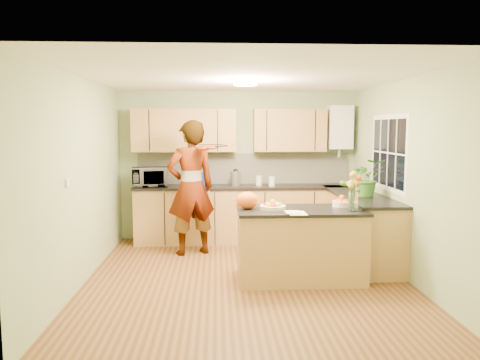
{
  "coord_description": "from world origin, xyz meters",
  "views": [
    {
      "loc": [
        -0.37,
        -5.72,
        1.89
      ],
      "look_at": [
        -0.06,
        0.5,
        1.2
      ],
      "focal_mm": 35.0,
      "sensor_mm": 36.0,
      "label": 1
    }
  ],
  "objects": [
    {
      "name": "floor",
      "position": [
        0.0,
        0.0,
        0.0
      ],
      "size": [
        4.5,
        4.5,
        0.0
      ],
      "primitive_type": "plane",
      "color": "#563518",
      "rests_on": "ground"
    },
    {
      "name": "ceiling",
      "position": [
        0.0,
        0.0,
        2.5
      ],
      "size": [
        4.0,
        4.5,
        0.02
      ],
      "primitive_type": "cube",
      "color": "white",
      "rests_on": "wall_back"
    },
    {
      "name": "wall_back",
      "position": [
        0.0,
        2.25,
        1.25
      ],
      "size": [
        4.0,
        0.02,
        2.5
      ],
      "primitive_type": "cube",
      "color": "#92AD7B",
      "rests_on": "floor"
    },
    {
      "name": "wall_front",
      "position": [
        0.0,
        -2.25,
        1.25
      ],
      "size": [
        4.0,
        0.02,
        2.5
      ],
      "primitive_type": "cube",
      "color": "#92AD7B",
      "rests_on": "floor"
    },
    {
      "name": "wall_left",
      "position": [
        -2.0,
        0.0,
        1.25
      ],
      "size": [
        0.02,
        4.5,
        2.5
      ],
      "primitive_type": "cube",
      "color": "#92AD7B",
      "rests_on": "floor"
    },
    {
      "name": "wall_right",
      "position": [
        2.0,
        0.0,
        1.25
      ],
      "size": [
        0.02,
        4.5,
        2.5
      ],
      "primitive_type": "cube",
      "color": "#92AD7B",
      "rests_on": "floor"
    },
    {
      "name": "back_counter",
      "position": [
        0.1,
        1.95,
        0.47
      ],
      "size": [
        3.64,
        0.62,
        0.94
      ],
      "color": "#AB7A44",
      "rests_on": "floor"
    },
    {
      "name": "right_counter",
      "position": [
        1.7,
        0.85,
        0.47
      ],
      "size": [
        0.62,
        2.24,
        0.94
      ],
      "color": "#AB7A44",
      "rests_on": "floor"
    },
    {
      "name": "splashback",
      "position": [
        0.1,
        2.23,
        1.2
      ],
      "size": [
        3.6,
        0.02,
        0.52
      ],
      "primitive_type": "cube",
      "color": "beige",
      "rests_on": "back_counter"
    },
    {
      "name": "upper_cabinets",
      "position": [
        -0.18,
        2.08,
        1.85
      ],
      "size": [
        3.2,
        0.34,
        0.7
      ],
      "color": "#AB7A44",
      "rests_on": "wall_back"
    },
    {
      "name": "boiler",
      "position": [
        1.7,
        2.09,
        1.9
      ],
      "size": [
        0.4,
        0.3,
        0.86
      ],
      "color": "white",
      "rests_on": "wall_back"
    },
    {
      "name": "window_right",
      "position": [
        1.99,
        0.6,
        1.55
      ],
      "size": [
        0.01,
        1.3,
        1.05
      ],
      "color": "white",
      "rests_on": "wall_right"
    },
    {
      "name": "light_switch",
      "position": [
        -1.99,
        -0.6,
        1.3
      ],
      "size": [
        0.02,
        0.09,
        0.09
      ],
      "primitive_type": "cube",
      "color": "white",
      "rests_on": "wall_left"
    },
    {
      "name": "ceiling_lamp",
      "position": [
        0.0,
        0.3,
        2.46
      ],
      "size": [
        0.3,
        0.3,
        0.07
      ],
      "color": "#FFEABF",
      "rests_on": "ceiling"
    },
    {
      "name": "peninsula_island",
      "position": [
        0.67,
        -0.07,
        0.45
      ],
      "size": [
        1.56,
        0.8,
        0.9
      ],
      "color": "#AB7A44",
      "rests_on": "floor"
    },
    {
      "name": "fruit_dish",
      "position": [
        0.32,
        -0.07,
        0.94
      ],
      "size": [
        0.32,
        0.32,
        0.11
      ],
      "color": "#F9E6C7",
      "rests_on": "peninsula_island"
    },
    {
      "name": "orange_bowl",
      "position": [
        1.22,
        0.08,
        0.95
      ],
      "size": [
        0.24,
        0.24,
        0.14
      ],
      "color": "#F9E6C7",
      "rests_on": "peninsula_island"
    },
    {
      "name": "flower_vase",
      "position": [
        1.27,
        -0.25,
        1.24
      ],
      "size": [
        0.28,
        0.28,
        0.52
      ],
      "rotation": [
        0.0,
        0.0,
        0.34
      ],
      "color": "silver",
      "rests_on": "peninsula_island"
    },
    {
      "name": "orange_bag",
      "position": [
        0.01,
        -0.02,
        1.0
      ],
      "size": [
        0.31,
        0.28,
        0.21
      ],
      "primitive_type": "ellipsoid",
      "rotation": [
        0.0,
        0.0,
        -0.17
      ],
      "color": "orange",
      "rests_on": "peninsula_island"
    },
    {
      "name": "papers",
      "position": [
        0.57,
        -0.37,
        0.9
      ],
      "size": [
        0.21,
        0.28,
        0.01
      ],
      "primitive_type": "cube",
      "color": "white",
      "rests_on": "peninsula_island"
    },
    {
      "name": "violinist",
      "position": [
        -0.75,
        1.21,
        1.0
      ],
      "size": [
        0.85,
        0.71,
        2.0
      ],
      "primitive_type": "imported",
      "rotation": [
        0.0,
        0.0,
        3.51
      ],
      "color": "#EDAC91",
      "rests_on": "floor"
    },
    {
      "name": "violin",
      "position": [
        -0.55,
        0.99,
        1.6
      ],
      "size": [
        0.58,
        0.5,
        0.14
      ],
      "primitive_type": null,
      "rotation": [
        0.17,
        0.0,
        -0.61
      ],
      "color": "#4A1404",
      "rests_on": "violinist"
    },
    {
      "name": "microwave",
      "position": [
        -1.46,
        1.92,
        1.09
      ],
      "size": [
        0.62,
        0.47,
        0.31
      ],
      "primitive_type": "imported",
      "rotation": [
        0.0,
        0.0,
        0.19
      ],
      "color": "white",
      "rests_on": "back_counter"
    },
    {
      "name": "blue_box",
      "position": [
        -0.66,
        1.94,
        1.05
      ],
      "size": [
        0.28,
        0.21,
        0.21
      ],
      "primitive_type": "cube",
      "rotation": [
        0.0,
        0.0,
        -0.06
      ],
      "color": "navy",
      "rests_on": "back_counter"
    },
    {
      "name": "kettle",
      "position": [
        -0.06,
        1.95,
        1.07
      ],
      "size": [
        0.17,
        0.17,
        0.33
      ],
      "rotation": [
        0.0,
        0.0,
        0.38
      ],
      "color": "#B4B4B9",
      "rests_on": "back_counter"
    },
    {
      "name": "jar_cream",
      "position": [
        0.33,
        1.97,
        1.02
      ],
      "size": [
        0.13,
        0.13,
        0.16
      ],
      "primitive_type": "cylinder",
      "rotation": [
        0.0,
        0.0,
        0.42
      ],
      "color": "#F9E6C7",
      "rests_on": "back_counter"
    },
    {
      "name": "jar_white",
      "position": [
        0.54,
        1.89,
        1.02
      ],
      "size": [
        0.13,
        0.13,
        0.15
      ],
      "primitive_type": "cylinder",
      "rotation": [
        0.0,
        0.0,
        0.38
      ],
      "color": "white",
      "rests_on": "back_counter"
    },
    {
      "name": "potted_plant",
      "position": [
        1.7,
        0.6,
        1.21
      ],
      "size": [
        0.48,
        0.42,
        0.53
      ],
      "primitive_type": "imported",
      "rotation": [
        0.0,
        0.0,
        -0.01
      ],
      "color": "#3E7C29",
      "rests_on": "right_counter"
    }
  ]
}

